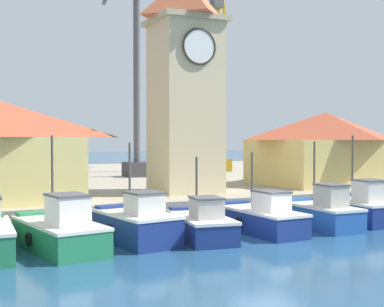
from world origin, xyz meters
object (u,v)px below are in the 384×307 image
object	(u,v)px
clock_tower	(185,79)
port_crane_far	(135,84)
fishing_boat_left_inner	(60,231)
fishing_boat_mid_right	(261,218)
fishing_boat_mid_left	(136,224)
port_crane_near	(218,93)
fishing_boat_center	(201,224)
fishing_boat_right_inner	(322,213)
fishing_boat_right_outer	(360,208)
warehouse_right	(325,147)

from	to	relation	value
clock_tower	port_crane_far	size ratio (longest dim) A/B	0.73
fishing_boat_left_inner	fishing_boat_mid_right	bearing A→B (deg)	-0.51
fishing_boat_mid_left	port_crane_near	xyz separation A→B (m)	(17.16, 24.52, 7.90)
fishing_boat_center	fishing_boat_mid_right	distance (m)	3.18
fishing_boat_mid_right	port_crane_near	distance (m)	28.25
clock_tower	fishing_boat_right_inner	bearing A→B (deg)	-65.42
fishing_boat_right_outer	fishing_boat_right_inner	bearing A→B (deg)	-171.99
fishing_boat_left_inner	warehouse_right	xyz separation A→B (m)	(20.20, 8.78, 2.96)
fishing_boat_right_inner	port_crane_far	bearing A→B (deg)	94.65
port_crane_far	fishing_boat_right_inner	bearing A→B (deg)	-85.35
fishing_boat_right_inner	warehouse_right	world-z (taller)	warehouse_right
fishing_boat_mid_left	fishing_boat_mid_right	size ratio (longest dim) A/B	0.87
fishing_boat_mid_right	clock_tower	xyz separation A→B (m)	(-0.25, 7.63, 7.07)
fishing_boat_left_inner	port_crane_far	bearing A→B (deg)	63.34
fishing_boat_mid_left	fishing_boat_center	size ratio (longest dim) A/B	0.93
clock_tower	port_crane_far	distance (m)	13.91
clock_tower	port_crane_near	distance (m)	20.56
fishing_boat_right_inner	port_crane_near	size ratio (longest dim) A/B	0.23
fishing_boat_right_inner	fishing_boat_right_outer	size ratio (longest dim) A/B	1.01
clock_tower	warehouse_right	distance (m)	12.11
fishing_boat_left_inner	fishing_boat_mid_left	size ratio (longest dim) A/B	1.22
fishing_boat_center	fishing_boat_right_outer	world-z (taller)	fishing_boat_right_outer
fishing_boat_right_outer	port_crane_far	world-z (taller)	port_crane_far
clock_tower	fishing_boat_mid_left	bearing A→B (deg)	-127.38
warehouse_right	fishing_boat_left_inner	bearing A→B (deg)	-156.51
warehouse_right	port_crane_far	distance (m)	16.53
fishing_boat_mid_left	fishing_boat_center	world-z (taller)	fishing_boat_mid_left
port_crane_near	port_crane_far	size ratio (longest dim) A/B	0.99
fishing_boat_center	port_crane_near	world-z (taller)	port_crane_near
fishing_boat_right_inner	clock_tower	world-z (taller)	clock_tower
fishing_boat_mid_right	fishing_boat_right_outer	size ratio (longest dim) A/B	1.17
fishing_boat_right_outer	warehouse_right	bearing A→B (deg)	60.20
fishing_boat_center	port_crane_far	size ratio (longest dim) A/B	0.25
fishing_boat_left_inner	fishing_boat_center	bearing A→B (deg)	-2.99
warehouse_right	fishing_boat_right_outer	bearing A→B (deg)	-119.80
fishing_boat_left_inner	port_crane_near	size ratio (longest dim) A/B	0.29
fishing_boat_left_inner	clock_tower	distance (m)	13.58
fishing_boat_center	fishing_boat_right_outer	distance (m)	9.29
fishing_boat_mid_right	fishing_boat_right_inner	world-z (taller)	fishing_boat_right_inner
fishing_boat_left_inner	port_crane_near	distance (m)	32.87
fishing_boat_center	clock_tower	xyz separation A→B (m)	(2.92, 7.86, 7.11)
fishing_boat_left_inner	fishing_boat_mid_right	xyz separation A→B (m)	(9.11, -0.08, -0.06)
fishing_boat_left_inner	fishing_boat_mid_right	world-z (taller)	fishing_boat_left_inner
fishing_boat_right_outer	fishing_boat_left_inner	bearing A→B (deg)	-179.69
fishing_boat_left_inner	port_crane_near	xyz separation A→B (m)	(20.31, 24.60, 7.94)
fishing_boat_mid_left	fishing_boat_right_inner	world-z (taller)	fishing_boat_right_inner
clock_tower	fishing_boat_mid_right	bearing A→B (deg)	-88.09
port_crane_near	fishing_boat_center	bearing A→B (deg)	-119.98
fishing_boat_left_inner	clock_tower	bearing A→B (deg)	40.44
fishing_boat_mid_right	fishing_boat_right_outer	world-z (taller)	fishing_boat_right_outer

